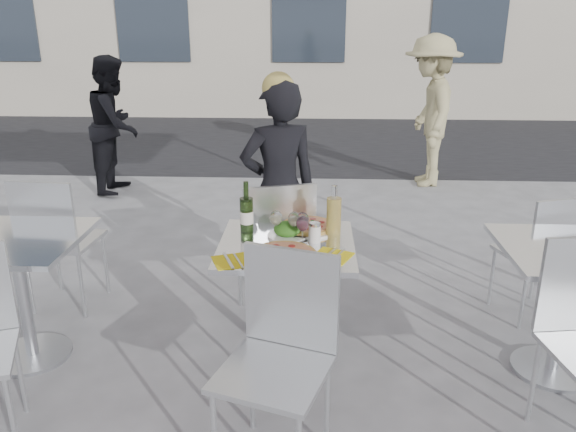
{
  "coord_description": "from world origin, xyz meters",
  "views": [
    {
      "loc": [
        0.14,
        -2.78,
        1.88
      ],
      "look_at": [
        0.0,
        0.15,
        0.85
      ],
      "focal_mm": 35.0,
      "sensor_mm": 36.0,
      "label": 1
    }
  ],
  "objects_px": {
    "carafe": "(334,216)",
    "napkin_left": "(232,261)",
    "sugar_shaker": "(315,232)",
    "wineglass_white_b": "(294,220)",
    "wineglass_red_b": "(303,221)",
    "main_table": "(287,279)",
    "salad_plate": "(287,230)",
    "side_table_left": "(19,273)",
    "woman_diner": "(279,189)",
    "wineglass_red_a": "(302,225)",
    "wineglass_white_a": "(276,219)",
    "napkin_right": "(332,256)",
    "wine_bottle": "(247,213)",
    "chair_far": "(276,242)",
    "side_table_right": "(566,284)",
    "chair_near": "(281,343)",
    "side_chair_lfar": "(55,234)",
    "pedestrian_b": "(430,111)",
    "pizza_far": "(308,227)",
    "pizza_near": "(283,254)",
    "pedestrian_a": "(115,125)",
    "side_chair_rfar": "(545,248)"
  },
  "relations": [
    {
      "from": "woman_diner",
      "to": "carafe",
      "type": "bearing_deg",
      "value": 91.71
    },
    {
      "from": "woman_diner",
      "to": "wine_bottle",
      "type": "xyz_separation_m",
      "value": [
        -0.13,
        -0.84,
        0.11
      ]
    },
    {
      "from": "sugar_shaker",
      "to": "woman_diner",
      "type": "bearing_deg",
      "value": 104.72
    },
    {
      "from": "woman_diner",
      "to": "wineglass_red_a",
      "type": "xyz_separation_m",
      "value": [
        0.19,
        -1.0,
        0.1
      ]
    },
    {
      "from": "pizza_far",
      "to": "wine_bottle",
      "type": "bearing_deg",
      "value": -169.09
    },
    {
      "from": "chair_near",
      "to": "pedestrian_a",
      "type": "relative_size",
      "value": 0.63
    },
    {
      "from": "carafe",
      "to": "chair_near",
      "type": "bearing_deg",
      "value": -106.77
    },
    {
      "from": "carafe",
      "to": "napkin_left",
      "type": "relative_size",
      "value": 1.24
    },
    {
      "from": "pizza_far",
      "to": "wineglass_white_a",
      "type": "height_order",
      "value": "wineglass_white_a"
    },
    {
      "from": "pedestrian_b",
      "to": "pizza_near",
      "type": "distance_m",
      "value": 4.29
    },
    {
      "from": "pedestrian_a",
      "to": "wineglass_white_a",
      "type": "relative_size",
      "value": 9.66
    },
    {
      "from": "chair_far",
      "to": "wine_bottle",
      "type": "bearing_deg",
      "value": 48.66
    },
    {
      "from": "wineglass_red_a",
      "to": "carafe",
      "type": "bearing_deg",
      "value": 35.24
    },
    {
      "from": "wineglass_white_b",
      "to": "napkin_left",
      "type": "relative_size",
      "value": 0.67
    },
    {
      "from": "chair_far",
      "to": "napkin_right",
      "type": "distance_m",
      "value": 0.73
    },
    {
      "from": "woman_diner",
      "to": "wineglass_white_b",
      "type": "height_order",
      "value": "woman_diner"
    },
    {
      "from": "side_table_left",
      "to": "wineglass_red_b",
      "type": "xyz_separation_m",
      "value": [
        1.58,
        0.05,
        0.32
      ]
    },
    {
      "from": "pizza_far",
      "to": "side_table_right",
      "type": "bearing_deg",
      "value": -8.79
    },
    {
      "from": "wineglass_white_a",
      "to": "napkin_left",
      "type": "relative_size",
      "value": 0.67
    },
    {
      "from": "chair_near",
      "to": "pedestrian_a",
      "type": "height_order",
      "value": "pedestrian_a"
    },
    {
      "from": "side_chair_lfar",
      "to": "carafe",
      "type": "bearing_deg",
      "value": 170.29
    },
    {
      "from": "wineglass_white_a",
      "to": "napkin_right",
      "type": "relative_size",
      "value": 0.66
    },
    {
      "from": "wineglass_white_a",
      "to": "wineglass_red_a",
      "type": "bearing_deg",
      "value": -29.6
    },
    {
      "from": "wineglass_white_a",
      "to": "side_chair_lfar",
      "type": "bearing_deg",
      "value": 161.55
    },
    {
      "from": "pedestrian_a",
      "to": "carafe",
      "type": "xyz_separation_m",
      "value": [
        2.36,
        -3.29,
        0.11
      ]
    },
    {
      "from": "wine_bottle",
      "to": "wineglass_red_a",
      "type": "bearing_deg",
      "value": -26.61
    },
    {
      "from": "chair_near",
      "to": "wineglass_white_b",
      "type": "height_order",
      "value": "chair_near"
    },
    {
      "from": "side_chair_rfar",
      "to": "sugar_shaker",
      "type": "distance_m",
      "value": 1.59
    },
    {
      "from": "pizza_near",
      "to": "sugar_shaker",
      "type": "xyz_separation_m",
      "value": [
        0.16,
        0.21,
        0.04
      ]
    },
    {
      "from": "sugar_shaker",
      "to": "wineglass_red_b",
      "type": "height_order",
      "value": "wineglass_red_b"
    },
    {
      "from": "chair_near",
      "to": "side_chair_lfar",
      "type": "relative_size",
      "value": 1.02
    },
    {
      "from": "main_table",
      "to": "napkin_right",
      "type": "relative_size",
      "value": 3.13
    },
    {
      "from": "wineglass_white_a",
      "to": "wineglass_red_a",
      "type": "height_order",
      "value": "same"
    },
    {
      "from": "pizza_near",
      "to": "salad_plate",
      "type": "height_order",
      "value": "salad_plate"
    },
    {
      "from": "wineglass_red_a",
      "to": "napkin_left",
      "type": "height_order",
      "value": "wineglass_red_a"
    },
    {
      "from": "sugar_shaker",
      "to": "wineglass_white_b",
      "type": "relative_size",
      "value": 0.68
    },
    {
      "from": "main_table",
      "to": "side_table_left",
      "type": "xyz_separation_m",
      "value": [
        -1.5,
        0.0,
        0.0
      ]
    },
    {
      "from": "chair_near",
      "to": "pedestrian_b",
      "type": "distance_m",
      "value": 4.77
    },
    {
      "from": "main_table",
      "to": "side_table_left",
      "type": "distance_m",
      "value": 1.5
    },
    {
      "from": "woman_diner",
      "to": "main_table",
      "type": "bearing_deg",
      "value": 75.68
    },
    {
      "from": "napkin_left",
      "to": "chair_far",
      "type": "bearing_deg",
      "value": 55.22
    },
    {
      "from": "main_table",
      "to": "salad_plate",
      "type": "distance_m",
      "value": 0.26
    },
    {
      "from": "main_table",
      "to": "salad_plate",
      "type": "relative_size",
      "value": 3.41
    },
    {
      "from": "main_table",
      "to": "napkin_right",
      "type": "distance_m",
      "value": 0.36
    },
    {
      "from": "side_table_right",
      "to": "salad_plate",
      "type": "height_order",
      "value": "salad_plate"
    },
    {
      "from": "pizza_near",
      "to": "wineglass_red_b",
      "type": "distance_m",
      "value": 0.27
    },
    {
      "from": "wine_bottle",
      "to": "wineglass_red_b",
      "type": "xyz_separation_m",
      "value": [
        0.31,
        -0.1,
        -0.0
      ]
    },
    {
      "from": "chair_far",
      "to": "woman_diner",
      "type": "distance_m",
      "value": 0.56
    },
    {
      "from": "main_table",
      "to": "pedestrian_a",
      "type": "bearing_deg",
      "value": 121.74
    },
    {
      "from": "pedestrian_a",
      "to": "wineglass_white_a",
      "type": "xyz_separation_m",
      "value": [
        2.05,
        -3.33,
        0.1
      ]
    }
  ]
}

